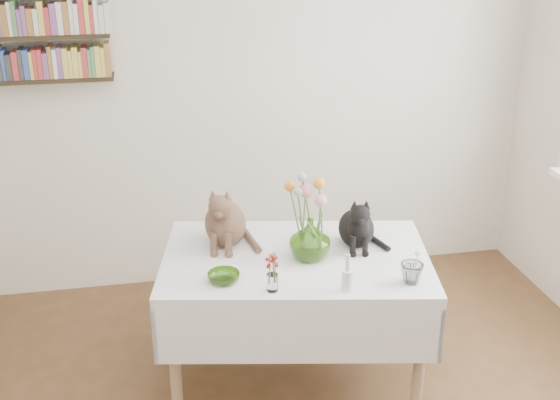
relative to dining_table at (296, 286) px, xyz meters
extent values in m
cube|color=#EFE2CD|center=(-0.24, 1.18, 0.72)|extent=(4.04, 0.04, 2.54)
cube|color=white|center=(0.00, 0.00, 0.14)|extent=(1.44, 1.07, 0.06)
cylinder|color=tan|center=(-0.63, -0.23, -0.21)|extent=(0.06, 0.06, 0.65)
cylinder|color=tan|center=(0.50, -0.44, -0.21)|extent=(0.06, 0.06, 0.65)
cylinder|color=tan|center=(-0.50, 0.44, -0.21)|extent=(0.06, 0.06, 0.65)
cylinder|color=tan|center=(0.63, 0.23, -0.21)|extent=(0.06, 0.06, 0.65)
imported|color=#78B43A|center=(0.06, -0.04, 0.28)|extent=(0.26, 0.26, 0.21)
imported|color=#78B43A|center=(-0.38, -0.19, 0.20)|extent=(0.18, 0.18, 0.05)
imported|color=white|center=(0.46, -0.37, 0.22)|extent=(0.14, 0.14, 0.10)
cylinder|color=white|center=(0.15, -0.38, 0.22)|extent=(0.05, 0.05, 0.10)
cylinder|color=white|center=(0.15, -0.38, 0.31)|extent=(0.02, 0.02, 0.08)
cylinder|color=white|center=(-0.18, -0.31, 0.21)|extent=(0.05, 0.05, 0.08)
cone|color=white|center=(0.54, -0.22, 0.20)|extent=(0.05, 0.05, 0.06)
sphere|color=beige|center=(0.54, -0.22, 0.25)|extent=(0.03, 0.03, 0.03)
cylinder|color=#4C7233|center=(0.03, -0.03, 0.37)|extent=(0.01, 0.01, 0.30)
sphere|color=pink|center=(0.03, -0.03, 0.52)|extent=(0.07, 0.07, 0.07)
cylinder|color=#4C7233|center=(0.10, -0.06, 0.35)|extent=(0.01, 0.01, 0.26)
sphere|color=pink|center=(0.10, -0.06, 0.48)|extent=(0.06, 0.06, 0.06)
cylinder|color=#4C7233|center=(0.12, -0.01, 0.39)|extent=(0.01, 0.01, 0.34)
sphere|color=orange|center=(0.12, -0.01, 0.56)|extent=(0.06, 0.06, 0.06)
cylinder|color=#4C7233|center=(0.00, 0.00, 0.38)|extent=(0.01, 0.01, 0.31)
sphere|color=orange|center=(0.00, 0.00, 0.53)|extent=(0.05, 0.05, 0.05)
cylinder|color=#4C7233|center=(0.06, 0.01, 0.41)|extent=(0.01, 0.01, 0.37)
sphere|color=#999E93|center=(0.06, 0.01, 0.59)|extent=(0.04, 0.04, 0.04)
cylinder|color=#4C7233|center=(0.01, -0.07, 0.39)|extent=(0.01, 0.01, 0.33)
sphere|color=#999E93|center=(0.01, -0.07, 0.55)|extent=(0.04, 0.04, 0.04)
cube|color=black|center=(-1.34, 1.07, 0.87)|extent=(1.00, 0.16, 0.02)
cube|color=black|center=(-1.34, 1.07, 1.11)|extent=(1.00, 0.16, 0.02)
camera|label=1|loc=(-0.67, -3.02, 1.76)|focal=45.00mm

